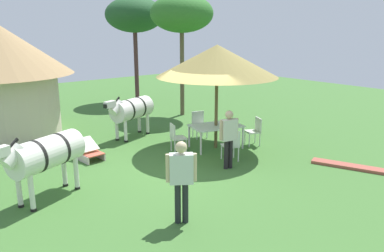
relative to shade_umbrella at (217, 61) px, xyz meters
The scene contains 15 objects.
ground_plane 3.43m from the shade_umbrella, 164.15° to the right, with size 36.00×36.00×0.00m, color #3C692E.
shade_umbrella is the anchor object (origin of this frame).
patio_dining_table 2.08m from the shade_umbrella, 18.43° to the left, with size 1.79×1.36×0.74m.
patio_chair_east_end 2.59m from the shade_umbrella, 160.71° to the left, with size 0.54×0.55×0.90m.
patio_chair_west_end 2.59m from the shade_umbrella, 114.05° to the right, with size 0.57×0.56×0.90m.
patio_chair_near_lawn 2.59m from the shade_umbrella, 25.78° to the right, with size 0.57×0.58×0.90m.
patio_chair_near_hut 2.59m from the shade_umbrella, 73.14° to the left, with size 0.54×0.53×0.90m.
guest_beside_umbrella 2.56m from the shade_umbrella, 122.58° to the right, with size 0.57×0.28×1.61m.
standing_watcher 5.22m from the shade_umbrella, 140.89° to the right, with size 0.51×0.43×1.67m.
striped_lounge_chair 4.61m from the shade_umbrella, 157.80° to the left, with size 0.61×0.86×0.59m.
zebra_nearest_camera 3.55m from the shade_umbrella, 117.62° to the left, with size 2.15×1.16×1.52m.
zebra_by_umbrella 5.71m from the shade_umbrella, behind, with size 2.21×1.29×1.58m.
acacia_tree_behind_hut 5.12m from the shade_umbrella, 64.29° to the left, with size 2.61×2.61×5.06m.
acacia_tree_right_background 8.86m from the shade_umbrella, 74.64° to the left, with size 2.87×2.87×5.17m.
brick_patio_kerb 5.16m from the shade_umbrella, 66.52° to the right, with size 2.80×0.36×0.08m, color #9F4D3E.
Camera 1 is at (-6.06, -7.96, 3.75)m, focal length 35.93 mm.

